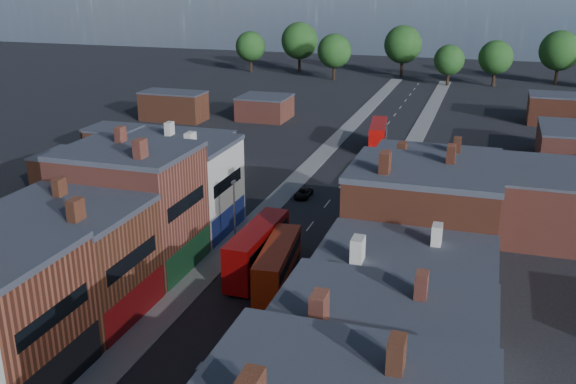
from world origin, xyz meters
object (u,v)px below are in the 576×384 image
Objects in this scene: bus_0 at (258,249)px; bus_1 at (278,267)px; car_3 at (366,164)px; ped_3 at (330,317)px; car_2 at (303,193)px; bus_2 at (378,136)px.

bus_1 is at bearing -41.50° from bus_0.
car_3 is 2.01× the size of ped_3.
bus_2 is at bearing 79.26° from car_2.
bus_2 is 2.84× the size of car_3.
car_2 is (-5.11, 25.66, -1.92)m from bus_1.
bus_0 is 12.17m from ped_3.
bus_0 reaches higher than bus_1.
bus_2 reaches higher than car_2.
car_2 is at bearing 96.58° from bus_0.
car_3 is (5.26, 15.79, 0.01)m from car_2.
bus_0 reaches higher than ped_3.
bus_1 is at bearing -85.55° from car_3.
car_3 is 46.88m from ped_3.
bus_0 reaches higher than car_2.
bus_2 reaches higher than bus_1.
car_2 is 1.02× the size of car_3.
bus_2 is 2.79× the size of car_2.
bus_0 is 4.09m from bus_1.
bus_2 is (3.00, 48.81, -0.11)m from bus_0.
bus_2 reaches higher than ped_3.
bus_0 is at bearing 130.78° from bus_1.
bus_0 is 2.87× the size of car_2.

